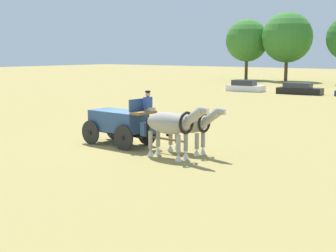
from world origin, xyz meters
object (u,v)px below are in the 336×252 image
draft_horse_off (171,125)px  parked_vehicle_a (245,86)px  show_wagon (121,122)px  draft_horse_near (190,125)px  parked_vehicle_b (299,89)px

draft_horse_off → parked_vehicle_a: draft_horse_off is taller
parked_vehicle_a → show_wagon: bearing=-72.0°
draft_horse_near → parked_vehicle_a: draft_horse_near is taller
parked_vehicle_a → parked_vehicle_b: parked_vehicle_a is taller
show_wagon → parked_vehicle_b: 31.92m
draft_horse_off → draft_horse_near: bearing=87.5°
draft_horse_off → parked_vehicle_b: draft_horse_off is taller
show_wagon → parked_vehicle_a: show_wagon is taller
draft_horse_near → parked_vehicle_b: size_ratio=0.66×
draft_horse_near → parked_vehicle_b: draft_horse_near is taller
draft_horse_near → draft_horse_off: size_ratio=0.97×
parked_vehicle_a → parked_vehicle_b: size_ratio=0.90×
show_wagon → draft_horse_near: bearing=8.4°
draft_horse_near → parked_vehicle_b: (-7.58, 31.14, -0.75)m
show_wagon → draft_horse_off: size_ratio=1.77×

